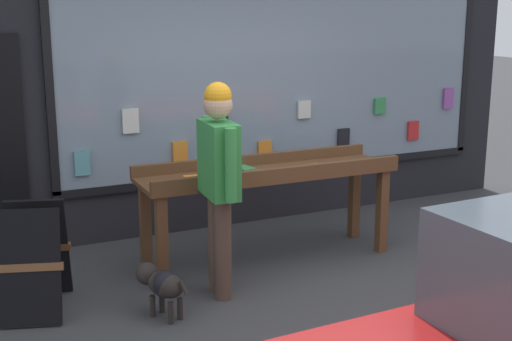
{
  "coord_description": "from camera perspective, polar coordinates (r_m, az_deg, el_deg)",
  "views": [
    {
      "loc": [
        -2.81,
        -4.55,
        2.39
      ],
      "look_at": [
        -0.22,
        0.95,
        0.93
      ],
      "focal_mm": 50.0,
      "sensor_mm": 36.0,
      "label": 1
    }
  ],
  "objects": [
    {
      "name": "person_browsing",
      "position": [
        5.7,
        -2.99,
        -0.12
      ],
      "size": [
        0.26,
        0.69,
        1.77
      ],
      "rotation": [
        0.0,
        0.0,
        1.5
      ],
      "color": "#4C382D",
      "rests_on": "ground_plane"
    },
    {
      "name": "ground_plane",
      "position": [
        5.86,
        6.0,
        -10.69
      ],
      "size": [
        40.0,
        40.0,
        0.0
      ],
      "primitive_type": "plane",
      "color": "#38383A"
    },
    {
      "name": "sandwich_board_sign",
      "position": [
        5.85,
        -17.31,
        -6.63
      ],
      "size": [
        0.65,
        0.8,
        0.86
      ],
      "rotation": [
        0.0,
        0.0,
        -0.31
      ],
      "color": "black",
      "rests_on": "ground_plane"
    },
    {
      "name": "display_table_main",
      "position": [
        6.56,
        0.99,
        -0.84
      ],
      "size": [
        2.41,
        0.69,
        0.96
      ],
      "color": "brown",
      "rests_on": "ground_plane"
    },
    {
      "name": "small_dog",
      "position": [
        5.58,
        -7.54,
        -8.92
      ],
      "size": [
        0.34,
        0.5,
        0.4
      ],
      "rotation": [
        0.0,
        0.0,
        2.02
      ],
      "color": "black",
      "rests_on": "ground_plane"
    },
    {
      "name": "shopfront_facade",
      "position": [
        7.51,
        -3.1,
        8.8
      ],
      "size": [
        7.41,
        0.29,
        3.6
      ],
      "color": "black",
      "rests_on": "ground_plane"
    }
  ]
}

